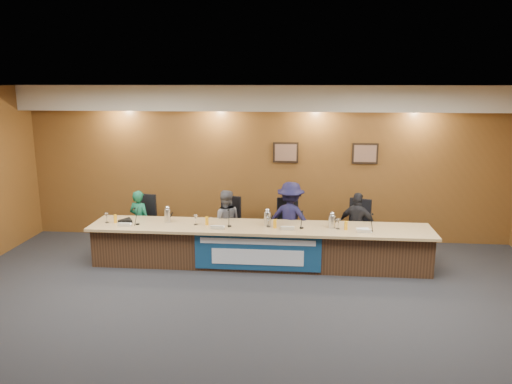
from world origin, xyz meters
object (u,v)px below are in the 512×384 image
panelist_c (291,219)px  panelist_b (225,222)px  office_chair_c (291,230)px  panelist_a (140,221)px  speakerphone (127,220)px  dais_body (260,246)px  office_chair_d (356,231)px  carafe_mid (267,219)px  carafe_right (332,222)px  panelist_d (357,225)px  office_chair_b (226,228)px  office_chair_a (142,226)px  banner (257,253)px  carafe_left (168,216)px

panelist_c → panelist_b: bearing=16.7°
panelist_c → office_chair_c: panelist_c is taller
panelist_a → speakerphone: bearing=103.1°
dais_body → office_chair_d: size_ratio=12.50×
carafe_mid → panelist_a: bearing=167.7°
office_chair_d → carafe_right: bearing=-104.5°
panelist_d → office_chair_d: (0.00, 0.10, -0.15)m
panelist_d → office_chair_c: 1.27m
panelist_a → panelist_d: bearing=-161.6°
office_chair_b → office_chair_a: bearing=-162.0°
banner → panelist_d: bearing=28.7°
carafe_mid → panelist_b: bearing=146.9°
panelist_c → office_chair_b: 1.28m
panelist_a → panelist_b: bearing=-161.6°
banner → speakerphone: (-2.46, 0.42, 0.40)m
office_chair_d → carafe_left: 3.57m
carafe_left → office_chair_d: bearing=10.3°
panelist_a → office_chair_d: 4.21m
panelist_d → carafe_mid: 1.76m
carafe_mid → dais_body: bearing=-174.7°
panelist_d → carafe_mid: (-1.66, -0.55, 0.25)m
panelist_b → carafe_mid: size_ratio=5.04×
office_chair_d → office_chair_c: bearing=-159.0°
dais_body → carafe_left: bearing=178.9°
carafe_mid → speakerphone: 2.60m
office_chair_a → office_chair_d: same height
speakerphone → panelist_a: bearing=84.7°
dais_body → panelist_b: size_ratio=4.77×
dais_body → panelist_d: 1.90m
panelist_a → speakerphone: 0.59m
office_chair_a → carafe_mid: size_ratio=1.92×
carafe_right → office_chair_b: bearing=160.2°
banner → carafe_left: bearing=165.2°
office_chair_b → speakerphone: 1.89m
carafe_left → carafe_right: size_ratio=1.08×
carafe_left → dais_body: bearing=-1.1°
office_chair_c → carafe_mid: 0.86m
office_chair_b → carafe_right: bearing=-1.8°
dais_body → carafe_right: (1.28, -0.05, 0.52)m
dais_body → office_chair_d: 1.92m
banner → office_chair_c: (0.54, 1.08, 0.10)m
panelist_d → carafe_right: 0.84m
dais_body → office_chair_c: dais_body is taller
banner → carafe_mid: size_ratio=8.82×
office_chair_a → office_chair_c: bearing=14.0°
panelist_c → panelist_d: size_ratio=1.14×
panelist_d → office_chair_b: (-2.51, 0.10, -0.15)m
office_chair_b → office_chair_d: same height
banner → panelist_c: 1.17m
panelist_b → panelist_c: panelist_c is taller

